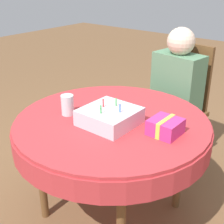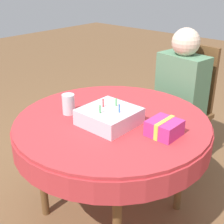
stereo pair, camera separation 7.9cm
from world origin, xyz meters
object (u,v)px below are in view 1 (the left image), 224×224
chair (180,102)px  gift_box (165,127)px  birthday_cake (110,116)px  drinking_glass (68,105)px  person (175,85)px

chair → gift_box: chair is taller
birthday_cake → drinking_glass: birthday_cake is taller
chair → birthday_cake: chair is taller
gift_box → drinking_glass: bearing=-165.3°
drinking_glass → gift_box: drinking_glass is taller
chair → drinking_glass: chair is taller
person → drinking_glass: (-0.25, -0.92, 0.07)m
gift_box → birthday_cake: bearing=-163.0°
person → birthday_cake: person is taller
birthday_cake → drinking_glass: bearing=-167.8°
chair → gift_box: size_ratio=6.00×
birthday_cake → person: bearing=92.5°
person → gift_box: 0.84m
birthday_cake → gift_box: birthday_cake is taller
drinking_glass → chair: bearing=75.7°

